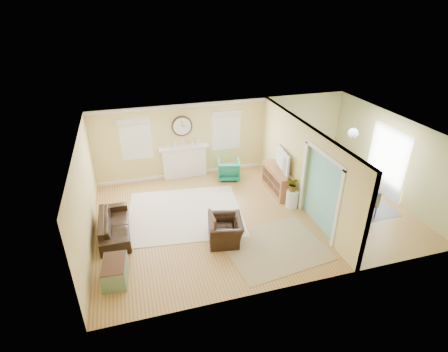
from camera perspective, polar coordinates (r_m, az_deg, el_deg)
The scene contains 29 objects.
floor at distance 10.47m, azimuth 4.69°, elevation -6.00°, with size 9.00×9.00×0.00m, color olive.
wall_back at distance 12.41m, azimuth 0.11°, elevation 6.44°, with size 9.00×0.02×2.60m, color #E3C96C.
wall_front at distance 7.52m, azimuth 13.10°, elevation -9.78°, with size 9.00×0.02×2.60m, color #E3C96C.
wall_left at distance 9.36m, azimuth -21.82°, elevation -3.17°, with size 0.02×6.00×2.60m, color #E3C96C.
wall_right at distance 12.06m, azimuth 25.46°, elevation 3.00°, with size 0.02×6.00×2.60m, color #E3C96C.
ceiling at distance 9.29m, azimuth 5.31°, elevation 7.48°, with size 9.00×6.00×0.02m, color white.
partition at distance 10.60m, azimuth 12.13°, elevation 2.30°, with size 0.17×6.00×2.60m.
fireplace at distance 12.28m, azimuth -6.48°, elevation 2.45°, with size 1.70×0.30×1.17m.
wall_clock at distance 11.88m, azimuth -6.88°, elevation 8.10°, with size 0.70×0.07×0.70m.
window_left at distance 11.81m, azimuth -14.27°, elevation 6.32°, with size 1.05×0.13×1.42m.
window_right at distance 12.25m, azimuth 0.40°, elevation 7.95°, with size 1.05×0.13×1.42m.
french_doors at distance 12.11m, azimuth 25.10°, elevation 2.13°, with size 0.06×1.70×2.20m.
pendant at distance 10.83m, azimuth 20.31°, elevation 6.57°, with size 0.30×0.30×0.55m.
rug_cream at distance 10.47m, azimuth -6.37°, elevation -6.03°, with size 3.28×2.84×0.02m, color silver.
rug_jute at distance 9.23m, azimuth 8.25°, elevation -11.45°, with size 2.45×2.01×0.01m, color tan.
rug_grey at distance 11.76m, azimuth 18.88°, elevation -3.45°, with size 2.18×2.73×0.01m, color slate.
sofa at distance 9.87m, azimuth -17.46°, elevation -7.68°, with size 1.94×0.76×0.57m, color black.
eames_chair at distance 9.19m, azimuth 0.24°, elevation -8.85°, with size 0.98×0.86×0.64m, color black.
green_chair at distance 12.18m, azimuth 0.78°, elevation 1.10°, with size 0.73×0.75×0.69m, color #177865.
trunk at distance 8.49m, azimuth -17.37°, elevation -14.62°, with size 0.60×0.90×0.49m.
credenza at distance 11.48m, azimuth 8.82°, elevation -0.70°, with size 0.53×1.56×0.80m.
tv at distance 11.14m, azimuth 9.01°, elevation 2.61°, with size 1.16×0.15×0.67m, color black.
garden_stool at distance 10.78m, azimuth 11.05°, elevation -3.67°, with size 0.37×0.37×0.55m, color white.
potted_plant at distance 10.54m, azimuth 11.29°, elevation -1.34°, with size 0.41×0.36×0.46m, color #337F33.
dining_table at distance 11.61m, azimuth 19.11°, elevation -2.17°, with size 1.75×0.97×0.61m, color #472A16.
dining_chair_n at distance 12.31m, azimuth 15.93°, elevation 1.42°, with size 0.52×0.52×0.96m.
dining_chair_s at distance 10.81m, azimuth 22.62°, elevation -3.88°, with size 0.40×0.40×0.89m.
dining_chair_w at distance 11.20m, azimuth 16.66°, elevation -1.41°, with size 0.51×0.51×0.96m.
dining_chair_e at distance 11.84m, azimuth 21.88°, elevation -0.69°, with size 0.50×0.50×0.95m.
Camera 1 is at (-3.22, -8.12, 5.77)m, focal length 28.00 mm.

